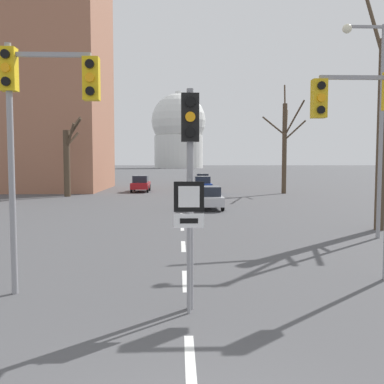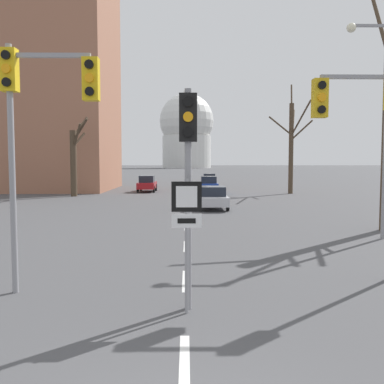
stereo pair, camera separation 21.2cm
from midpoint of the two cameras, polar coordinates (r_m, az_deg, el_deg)
lane_stripe_0 at (r=7.00m, az=-1.17°, el=-21.77°), size 0.16×2.00×0.01m
lane_stripe_1 at (r=11.22m, az=-1.44°, el=-11.72°), size 0.16×2.00×0.01m
lane_stripe_2 at (r=15.60m, az=-1.55°, el=-7.24°), size 0.16×2.00×0.01m
lane_stripe_3 at (r=20.04m, az=-1.62°, el=-4.73°), size 0.16×2.00×0.01m
lane_stripe_4 at (r=24.49m, az=-1.65°, el=-3.13°), size 0.16×2.00×0.01m
lane_stripe_5 at (r=28.96m, az=-1.68°, el=-2.02°), size 0.16×2.00×0.01m
lane_stripe_6 at (r=33.44m, az=-1.70°, el=-1.21°), size 0.16×2.00×0.01m
lane_stripe_7 at (r=37.93m, az=-1.72°, el=-0.59°), size 0.16×2.00×0.01m
lane_stripe_8 at (r=42.41m, az=-1.73°, el=-0.10°), size 0.16×2.00×0.01m
lane_stripe_9 at (r=46.90m, az=-1.74°, el=0.29°), size 0.16×2.00×0.01m
lane_stripe_10 at (r=51.39m, az=-1.75°, el=0.62°), size 0.16×2.00×0.01m
traffic_signal_centre_tall at (r=8.70m, az=-0.96°, el=4.80°), size 0.36×0.34×4.52m
traffic_signal_near_left at (r=10.47m, az=-20.51°, el=10.78°), size 2.20×0.34×5.70m
traffic_signal_near_right at (r=11.77m, az=21.72°, el=8.93°), size 2.20×0.34×5.42m
route_sign_post at (r=8.50m, az=-1.13°, el=-4.02°), size 0.60×0.08×2.72m
street_lamp_right at (r=18.51m, az=22.86°, el=10.03°), size 1.72×0.36×8.39m
sedan_near_left at (r=54.62m, az=1.27°, el=1.66°), size 1.76×4.47×1.59m
sedan_near_right at (r=40.83m, az=1.22°, el=0.95°), size 1.75×4.16×1.70m
sedan_mid_centre at (r=27.83m, az=1.82°, el=-0.73°), size 1.95×4.22×1.48m
sedan_far_left at (r=44.18m, az=-6.99°, el=1.13°), size 1.80×4.56×1.67m
bare_tree_left_near at (r=39.32m, az=-16.38°, el=4.35°), size 2.06×3.48×7.22m
bare_tree_left_far at (r=45.93m, az=-14.73°, el=4.11°), size 2.85×1.64×6.86m
bare_tree_right_far at (r=42.34m, az=12.16°, el=6.43°), size 4.03×6.40×10.70m
capitol_dome at (r=217.35m, az=-1.82°, el=8.13°), size 27.13×27.13×38.32m
apartment_block_left at (r=51.77m, az=-21.95°, el=14.47°), size 18.00×14.00×25.40m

